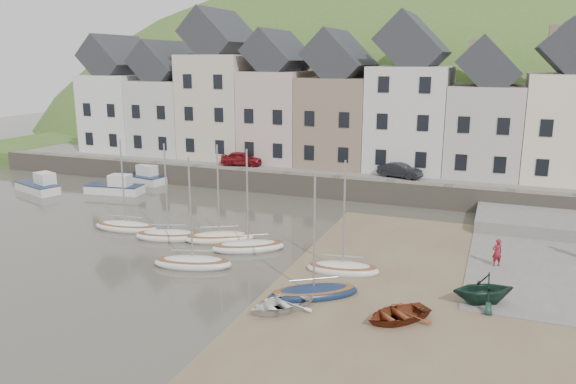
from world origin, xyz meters
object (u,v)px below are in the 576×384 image
at_px(rowboat_white, 280,304).
at_px(rowboat_red, 397,314).
at_px(sailboat_0, 126,226).
at_px(car_left, 242,159).
at_px(rowboat_green, 483,289).
at_px(car_right, 400,170).
at_px(person_red, 497,252).

relative_size(rowboat_white, rowboat_red, 1.00).
distance_m(sailboat_0, car_left, 16.11).
height_order(rowboat_white, rowboat_red, rowboat_red).
relative_size(sailboat_0, rowboat_green, 2.18).
height_order(sailboat_0, car_right, sailboat_0).
bearing_deg(car_left, rowboat_white, -160.67).
height_order(rowboat_white, rowboat_green, rowboat_green).
bearing_deg(car_right, car_left, 104.85).
bearing_deg(car_right, person_red, -136.31).
distance_m(sailboat_0, rowboat_green, 22.85).
xyz_separation_m(rowboat_red, car_right, (-3.97, 22.57, 1.82)).
distance_m(rowboat_red, car_right, 22.99).
bearing_deg(rowboat_white, rowboat_red, 46.38).
relative_size(rowboat_green, person_red, 1.89).
distance_m(rowboat_green, rowboat_red, 4.62).
relative_size(sailboat_0, rowboat_red, 2.07).
relative_size(rowboat_white, car_left, 0.80).
xyz_separation_m(rowboat_green, person_red, (0.50, 5.22, 0.06)).
xyz_separation_m(rowboat_red, car_left, (-18.41, 22.57, 1.87)).
bearing_deg(sailboat_0, rowboat_green, -8.79).
bearing_deg(person_red, sailboat_0, -23.89).
relative_size(rowboat_red, person_red, 1.99).
distance_m(rowboat_white, car_left, 27.04).
distance_m(rowboat_green, car_left, 29.24).
distance_m(rowboat_red, car_left, 29.19).
relative_size(person_red, car_left, 0.41).
bearing_deg(rowboat_white, sailboat_0, -171.45).
xyz_separation_m(rowboat_green, car_left, (-21.78, 19.46, 1.42)).
distance_m(sailboat_0, rowboat_white, 15.97).
bearing_deg(car_right, rowboat_red, -155.19).
relative_size(rowboat_green, rowboat_red, 0.95).
relative_size(rowboat_green, car_right, 0.80).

